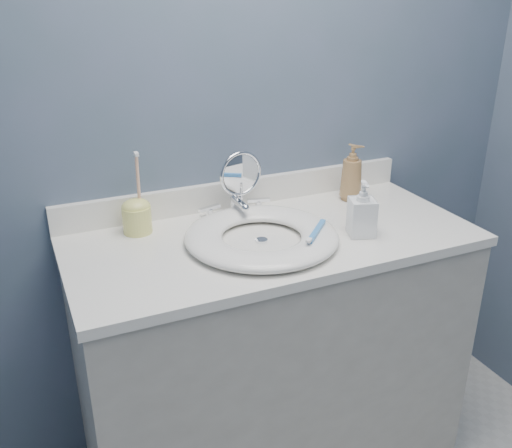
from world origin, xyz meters
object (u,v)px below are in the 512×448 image
makeup_mirror (241,181)px  soap_bottle_clear (362,209)px  toothbrush_holder (137,215)px  soap_bottle_amber (352,172)px

makeup_mirror → soap_bottle_clear: (0.27, -0.28, -0.04)m
makeup_mirror → soap_bottle_clear: makeup_mirror is taller
toothbrush_holder → soap_bottle_clear: bearing=-25.5°
soap_bottle_amber → makeup_mirror: bearing=144.1°
soap_bottle_amber → toothbrush_holder: (-0.74, 0.03, -0.04)m
makeup_mirror → soap_bottle_amber: (0.40, -0.01, -0.02)m
soap_bottle_clear → soap_bottle_amber: bearing=82.1°
makeup_mirror → soap_bottle_amber: 0.40m
soap_bottle_amber → toothbrush_holder: toothbrush_holder is taller
makeup_mirror → soap_bottle_amber: bearing=-8.8°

